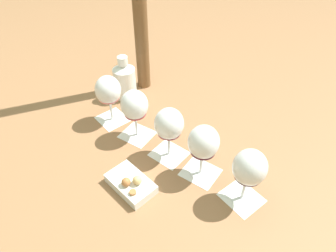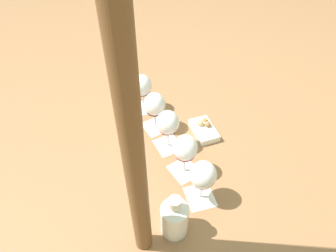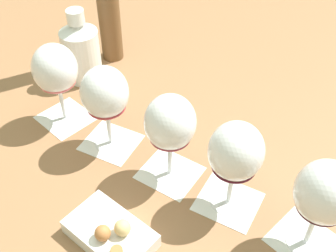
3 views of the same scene
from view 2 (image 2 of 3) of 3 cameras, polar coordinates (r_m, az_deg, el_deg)
ground_plane at (r=1.34m, az=-0.09°, el=-3.91°), size 8.00×8.00×0.00m
tasting_card_0 at (r=1.19m, az=6.13°, el=-13.23°), size 0.15×0.14×0.00m
tasting_card_1 at (r=1.25m, az=3.04°, el=-8.40°), size 0.15×0.15×0.00m
tasting_card_2 at (r=1.34m, az=-0.17°, el=-3.63°), size 0.15×0.15×0.00m
tasting_card_3 at (r=1.43m, az=-2.41°, el=-0.11°), size 0.15×0.15×0.00m
tasting_card_4 at (r=1.53m, az=-4.70°, el=3.53°), size 0.14×0.14×0.00m
wine_glass_0 at (r=1.08m, az=6.66°, el=-9.49°), size 0.10×0.10×0.19m
wine_glass_1 at (r=1.15m, az=3.28°, el=-4.44°), size 0.10×0.10×0.19m
wine_glass_2 at (r=1.25m, az=-0.18°, el=0.40°), size 0.10×0.10×0.19m
wine_glass_3 at (r=1.34m, az=-2.57°, el=3.92°), size 0.10×0.10×0.19m
wine_glass_4 at (r=1.45m, az=-5.00°, el=7.44°), size 0.10×0.10×0.19m
ceramic_vase at (r=1.04m, az=1.23°, el=-16.99°), size 0.09×0.09×0.19m
snack_dish at (r=1.39m, az=6.85°, el=-0.68°), size 0.18×0.16×0.06m
umbrella_pole at (r=0.67m, az=-6.95°, el=-2.80°), size 0.06×0.06×1.01m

